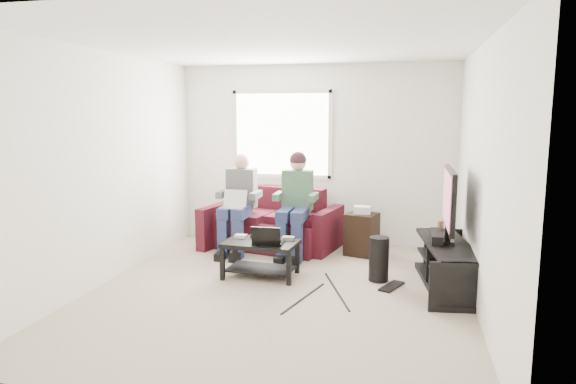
{
  "coord_description": "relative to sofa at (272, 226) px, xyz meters",
  "views": [
    {
      "loc": [
        1.29,
        -5.12,
        1.92
      ],
      "look_at": [
        -0.03,
        0.6,
        1.01
      ],
      "focal_mm": 32.0,
      "sensor_mm": 36.0,
      "label": 1
    }
  ],
  "objects": [
    {
      "name": "wall_front",
      "position": [
        0.54,
        -4.07,
        0.99
      ],
      "size": [
        4.5,
        0.0,
        4.5
      ],
      "primitive_type": "plane",
      "rotation": [
        -1.57,
        0.0,
        0.0
      ],
      "color": "white",
      "rests_on": "floor"
    },
    {
      "name": "soundbar",
      "position": [
        2.19,
        -1.13,
        0.24
      ],
      "size": [
        0.12,
        0.5,
        0.1
      ],
      "primitive_type": "cube",
      "color": "black",
      "rests_on": "tv_stand"
    },
    {
      "name": "laptop_black",
      "position": [
        0.32,
        -1.4,
        0.23
      ],
      "size": [
        0.38,
        0.29,
        0.24
      ],
      "primitive_type": null,
      "rotation": [
        0.0,
        0.0,
        -0.17
      ],
      "color": "black",
      "rests_on": "coffee_table"
    },
    {
      "name": "wall_left",
      "position": [
        -1.46,
        -1.82,
        0.99
      ],
      "size": [
        0.0,
        4.5,
        4.5
      ],
      "primitive_type": "plane",
      "rotation": [
        1.57,
        0.0,
        1.57
      ],
      "color": "white",
      "rests_on": "floor"
    },
    {
      "name": "console_black",
      "position": [
        2.31,
        -1.28,
        -0.01
      ],
      "size": [
        0.38,
        0.3,
        0.07
      ],
      "primitive_type": "cube",
      "color": "black",
      "rests_on": "tv_stand"
    },
    {
      "name": "person_right",
      "position": [
        0.4,
        -0.29,
        0.49
      ],
      "size": [
        0.4,
        0.71,
        1.39
      ],
      "color": "navy",
      "rests_on": "sofa"
    },
    {
      "name": "ceiling",
      "position": [
        0.54,
        -1.82,
        2.29
      ],
      "size": [
        4.5,
        4.5,
        0.0
      ],
      "primitive_type": "plane",
      "rotation": [
        3.14,
        0.0,
        0.0
      ],
      "color": "white",
      "rests_on": "wall_back"
    },
    {
      "name": "floor",
      "position": [
        0.54,
        -1.82,
        -0.31
      ],
      "size": [
        4.5,
        4.5,
        0.0
      ],
      "primitive_type": "plane",
      "color": "#BCA892",
      "rests_on": "ground"
    },
    {
      "name": "drink_cup",
      "position": [
        2.26,
        -0.6,
        0.25
      ],
      "size": [
        0.08,
        0.08,
        0.12
      ],
      "primitive_type": "cylinder",
      "color": "#A96E48",
      "rests_on": "tv_stand"
    },
    {
      "name": "controller_b",
      "position": [
        0.1,
        -1.14,
        0.13
      ],
      "size": [
        0.14,
        0.09,
        0.04
      ],
      "primitive_type": "cube",
      "rotation": [
        0.0,
        0.0,
        -0.0
      ],
      "color": "black",
      "rests_on": "coffee_table"
    },
    {
      "name": "tv",
      "position": [
        2.31,
        -1.13,
        0.65
      ],
      "size": [
        0.12,
        1.1,
        0.81
      ],
      "color": "black",
      "rests_on": "tv_stand"
    },
    {
      "name": "console_grey",
      "position": [
        2.31,
        -0.93,
        -0.01
      ],
      "size": [
        0.34,
        0.26,
        0.08
      ],
      "primitive_type": "cube",
      "color": "gray",
      "rests_on": "tv_stand"
    },
    {
      "name": "wall_back",
      "position": [
        0.54,
        0.43,
        0.99
      ],
      "size": [
        4.5,
        0.0,
        4.5
      ],
      "primitive_type": "plane",
      "rotation": [
        1.57,
        0.0,
        0.0
      ],
      "color": "white",
      "rests_on": "floor"
    },
    {
      "name": "controller_c",
      "position": [
        0.5,
        -1.17,
        0.13
      ],
      "size": [
        0.14,
        0.09,
        0.04
      ],
      "primitive_type": "cube",
      "rotation": [
        0.0,
        0.0,
        0.01
      ],
      "color": "gray",
      "rests_on": "coffee_table"
    },
    {
      "name": "controller_a",
      "position": [
        -0.08,
        -1.2,
        0.13
      ],
      "size": [
        0.15,
        0.1,
        0.04
      ],
      "primitive_type": "cube",
      "rotation": [
        0.0,
        0.0,
        -0.09
      ],
      "color": "silver",
      "rests_on": "coffee_table"
    },
    {
      "name": "keyboard_floor",
      "position": [
        1.72,
        -1.37,
        -0.3
      ],
      "size": [
        0.29,
        0.43,
        0.02
      ],
      "primitive_type": "cube",
      "rotation": [
        0.0,
        0.0,
        -0.42
      ],
      "color": "black",
      "rests_on": "floor"
    },
    {
      "name": "console_white",
      "position": [
        2.31,
        -1.63,
        -0.02
      ],
      "size": [
        0.3,
        0.22,
        0.06
      ],
      "primitive_type": "cube",
      "color": "silver",
      "rests_on": "tv_stand"
    },
    {
      "name": "sofa",
      "position": [
        0.0,
        0.0,
        0.0
      ],
      "size": [
        1.97,
        1.14,
        0.84
      ],
      "color": "#481218",
      "rests_on": "floor"
    },
    {
      "name": "coffee_table",
      "position": [
        0.2,
        -1.32,
        -0.0
      ],
      "size": [
        0.88,
        0.58,
        0.42
      ],
      "color": "black",
      "rests_on": "floor"
    },
    {
      "name": "wall_right",
      "position": [
        2.54,
        -1.82,
        0.99
      ],
      "size": [
        0.0,
        4.5,
        4.5
      ],
      "primitive_type": "plane",
      "rotation": [
        1.57,
        0.0,
        -1.57
      ],
      "color": "white",
      "rests_on": "floor"
    },
    {
      "name": "window",
      "position": [
        0.04,
        0.41,
        1.29
      ],
      "size": [
        1.48,
        0.04,
        1.28
      ],
      "color": "white",
      "rests_on": "wall_back"
    },
    {
      "name": "end_table",
      "position": [
        1.28,
        -0.1,
        -0.01
      ],
      "size": [
        0.38,
        0.38,
        0.67
      ],
      "color": "black",
      "rests_on": "floor"
    },
    {
      "name": "laptop_silver",
      "position": [
        -0.4,
        -0.53,
        0.4
      ],
      "size": [
        0.38,
        0.33,
        0.24
      ],
      "primitive_type": null,
      "rotation": [
        0.0,
        0.0,
        -0.44
      ],
      "color": "silver",
      "rests_on": "person_left"
    },
    {
      "name": "subwoofer",
      "position": [
        1.57,
        -1.16,
        -0.06
      ],
      "size": [
        0.23,
        0.23,
        0.51
      ],
      "primitive_type": "cylinder",
      "color": "black",
      "rests_on": "floor"
    },
    {
      "name": "person_left",
      "position": [
        -0.4,
        -0.31,
        0.43
      ],
      "size": [
        0.4,
        0.71,
        1.35
      ],
      "color": "navy",
      "rests_on": "sofa"
    },
    {
      "name": "tv_stand",
      "position": [
        2.31,
        -1.23,
        -0.09
      ],
      "size": [
        0.65,
        1.56,
        0.5
      ],
      "color": "black",
      "rests_on": "floor"
    }
  ]
}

